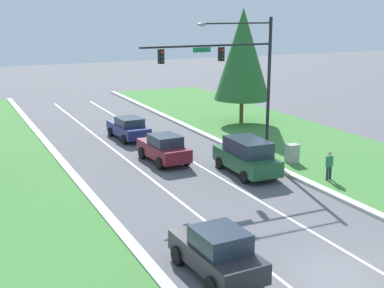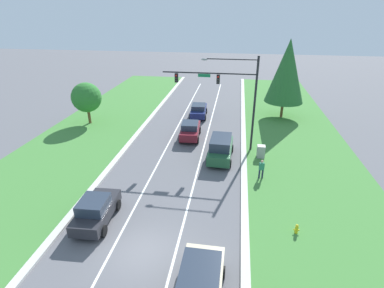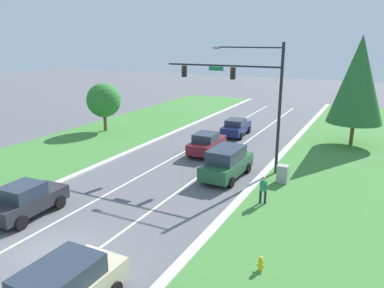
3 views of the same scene
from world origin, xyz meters
The scene contains 17 objects.
ground_plane centered at (0.00, 0.00, 0.00)m, with size 160.00×160.00×0.00m, color #5B5B60.
curb_strip_right centered at (5.65, 0.00, 0.07)m, with size 0.50×90.00×0.15m.
curb_strip_left centered at (-5.65, 0.00, 0.07)m, with size 0.50×90.00×0.15m.
grass_verge_right centered at (10.90, 0.00, 0.04)m, with size 10.00×90.00×0.08m.
lane_stripe_inner_left centered at (-1.80, 0.00, 0.00)m, with size 0.14×81.00×0.01m.
lane_stripe_inner_right centered at (1.80, 0.00, 0.00)m, with size 0.14×81.00×0.01m.
traffic_signal_mast centered at (3.99, 14.21, 5.83)m, with size 8.45×0.41×8.79m.
forest_suv centered at (3.53, 12.02, 1.06)m, with size 2.26×4.95×2.07m.
navy_sedan centered at (0.12, 23.01, 0.83)m, with size 2.18×4.51×1.63m.
charcoal_sedan centered at (-3.66, 2.04, 0.90)m, with size 2.16×4.27×1.80m.
champagne_suv centered at (3.49, -2.53, 0.96)m, with size 2.24×4.57×1.87m.
burgundy_sedan centered at (0.12, 16.23, 0.90)m, with size 2.18×4.41×1.78m.
utility_cabinet centered at (7.14, 12.64, 0.61)m, with size 0.70×0.60×1.22m.
pedestrian centered at (6.94, 8.93, 0.94)m, with size 0.42×0.31×1.69m.
fire_hydrant centered at (8.70, 2.74, 0.34)m, with size 0.34×0.20×0.70m.
conifer_near_right_tree centered at (10.30, 24.20, 5.71)m, with size 4.56×4.56×9.36m.
oak_near_left_tree centered at (-12.19, 18.66, 3.15)m, with size 3.35×3.35×4.84m.
Camera 2 is at (4.59, -12.23, 12.52)m, focal length 28.00 mm.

